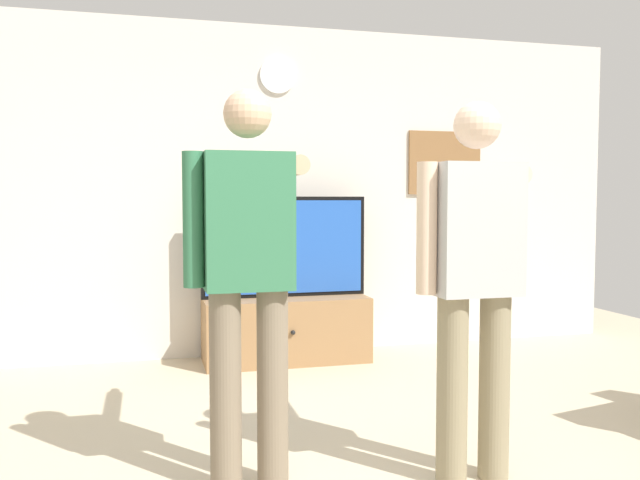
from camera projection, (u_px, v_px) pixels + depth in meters
name	position (u px, v px, depth m)	size (l,w,h in m)	color
back_wall	(262.00, 191.00, 5.46)	(6.40, 0.10, 2.70)	silver
tv_stand	(286.00, 329.00, 5.22)	(1.29, 0.54, 0.51)	#997047
television	(284.00, 247.00, 5.23)	(1.32, 0.07, 0.80)	black
wall_clock	(278.00, 75.00, 5.38)	(0.30, 0.30, 0.03)	white
framed_picture	(444.00, 163.00, 5.81)	(0.68, 0.04, 0.55)	olive
person_standing_nearer_lamp	(248.00, 266.00, 2.90)	(0.56, 0.78, 1.76)	#7A6B56
person_standing_nearer_couch	(474.00, 269.00, 2.98)	(0.56, 0.78, 1.72)	gray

